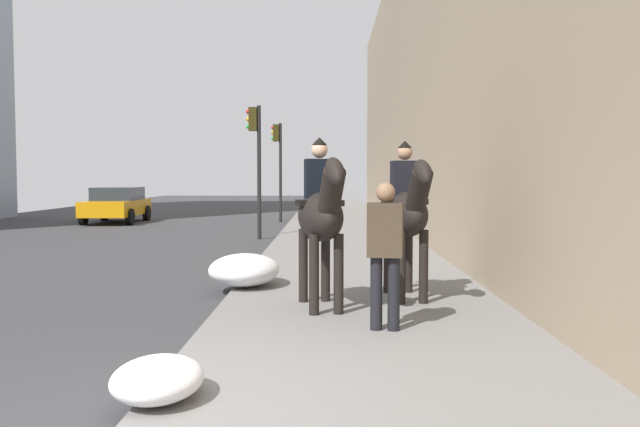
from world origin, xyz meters
name	(u,v)px	position (x,y,z in m)	size (l,w,h in m)	color
sidewalk_slab	(395,425)	(0.00, -2.00, 0.06)	(120.00, 4.00, 0.12)	slate
mounted_horse_near	(321,214)	(4.04, -1.42, 1.40)	(2.14, 0.83, 2.29)	black
mounted_horse_far	(407,211)	(4.78, -2.64, 1.39)	(2.15, 0.73, 2.29)	black
pedestrian_greeting	(385,246)	(2.80, -2.16, 1.10)	(0.33, 0.44, 1.70)	black
car_near_lane	(117,204)	(22.30, 7.08, 0.77)	(4.33, 2.11, 1.44)	orange
traffic_light_near_curb	(256,150)	(15.15, 0.63, 2.66)	(0.20, 0.44, 3.98)	black
traffic_light_far_curb	(278,156)	(22.75, 0.52, 2.71)	(0.20, 0.44, 4.06)	black
snow_pile_near	(157,379)	(0.37, -0.15, 0.28)	(0.94, 0.73, 0.33)	white
snow_pile_far	(244,270)	(5.92, -0.15, 0.38)	(1.49, 1.14, 0.51)	white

